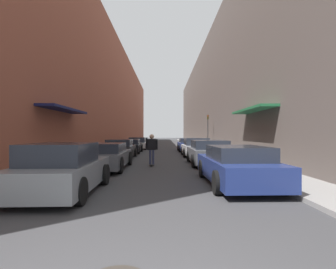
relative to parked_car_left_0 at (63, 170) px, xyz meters
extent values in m
plane|color=#38383A|center=(2.46, 22.15, -0.65)|extent=(151.06, 151.06, 0.00)
cube|color=gray|center=(-2.02, 29.02, -0.59)|extent=(1.80, 68.66, 0.12)
cube|color=gray|center=(6.95, 29.02, -0.59)|extent=(1.80, 68.66, 0.12)
cube|color=brown|center=(-4.92, 29.02, 6.09)|extent=(4.00, 68.66, 13.49)
cube|color=#141947|center=(-2.52, 6.71, 2.25)|extent=(1.00, 4.80, 0.12)
cube|color=#564C47|center=(9.85, 29.02, 5.99)|extent=(4.00, 68.66, 13.29)
cube|color=#1E6038|center=(7.45, 6.71, 2.25)|extent=(1.00, 4.80, 0.12)
cube|color=gray|center=(0.00, 0.05, -0.15)|extent=(1.84, 3.99, 0.66)
cube|color=#232833|center=(0.00, -0.15, 0.45)|extent=(1.59, 2.09, 0.54)
cylinder|color=black|center=(-0.85, 1.27, -0.33)|extent=(0.18, 0.65, 0.65)
cylinder|color=black|center=(0.85, 1.27, -0.33)|extent=(0.18, 0.65, 0.65)
cylinder|color=black|center=(-0.85, -1.17, -0.33)|extent=(0.18, 0.65, 0.65)
cylinder|color=black|center=(0.85, -1.17, -0.33)|extent=(0.18, 0.65, 0.65)
cube|color=#515459|center=(0.05, 5.05, -0.16)|extent=(1.90, 4.63, 0.60)
cube|color=#232833|center=(0.05, 4.82, 0.34)|extent=(1.65, 2.41, 0.41)
cylinder|color=black|center=(-0.85, 6.47, -0.31)|extent=(0.18, 0.70, 0.70)
cylinder|color=black|center=(0.95, 6.47, -0.31)|extent=(0.18, 0.70, 0.70)
cylinder|color=black|center=(-0.85, 3.62, -0.31)|extent=(0.18, 0.70, 0.70)
cylinder|color=black|center=(0.95, 3.62, -0.31)|extent=(0.18, 0.70, 0.70)
cube|color=#232326|center=(-0.18, 10.28, -0.15)|extent=(1.82, 4.06, 0.67)
cube|color=#232833|center=(-0.18, 10.08, 0.40)|extent=(1.57, 2.13, 0.41)
cylinder|color=black|center=(-1.03, 11.52, -0.34)|extent=(0.18, 0.62, 0.62)
cylinder|color=black|center=(0.66, 11.52, -0.34)|extent=(0.18, 0.62, 0.62)
cylinder|color=black|center=(-1.03, 9.03, -0.34)|extent=(0.18, 0.62, 0.62)
cylinder|color=black|center=(0.66, 9.03, -0.34)|extent=(0.18, 0.62, 0.62)
cube|color=black|center=(-0.16, 15.30, -0.20)|extent=(1.81, 4.49, 0.56)
cube|color=#232833|center=(-0.16, 15.08, 0.30)|extent=(1.56, 2.35, 0.43)
cylinder|color=black|center=(-1.01, 16.68, -0.33)|extent=(0.18, 0.65, 0.65)
cylinder|color=black|center=(0.68, 16.68, -0.33)|extent=(0.18, 0.65, 0.65)
cylinder|color=black|center=(-1.01, 13.92, -0.33)|extent=(0.18, 0.65, 0.65)
cylinder|color=black|center=(0.68, 13.92, -0.33)|extent=(0.18, 0.65, 0.65)
cube|color=silver|center=(-0.09, 20.59, -0.21)|extent=(1.90, 4.07, 0.56)
cube|color=#232833|center=(-0.09, 20.38, 0.34)|extent=(1.65, 2.13, 0.52)
cylinder|color=black|center=(-0.99, 21.84, -0.35)|extent=(0.18, 0.61, 0.61)
cylinder|color=black|center=(0.81, 21.84, -0.35)|extent=(0.18, 0.61, 0.61)
cylinder|color=black|center=(-0.99, 19.33, -0.35)|extent=(0.18, 0.61, 0.61)
cylinder|color=black|center=(0.81, 19.33, -0.35)|extent=(0.18, 0.61, 0.61)
cube|color=black|center=(-0.16, 25.64, -0.20)|extent=(2.00, 4.73, 0.57)
cube|color=#232833|center=(-0.16, 25.41, 0.30)|extent=(1.72, 2.48, 0.42)
cylinder|color=black|center=(-1.08, 27.10, -0.35)|extent=(0.18, 0.61, 0.61)
cylinder|color=black|center=(0.76, 27.10, -0.35)|extent=(0.18, 0.61, 0.61)
cylinder|color=black|center=(-1.08, 24.19, -0.35)|extent=(0.18, 0.61, 0.61)
cylinder|color=black|center=(0.76, 24.19, -0.35)|extent=(0.18, 0.61, 0.61)
cube|color=navy|center=(5.05, 1.23, -0.15)|extent=(1.90, 4.51, 0.64)
cube|color=#232833|center=(5.05, 1.00, 0.38)|extent=(1.64, 2.36, 0.42)
cylinder|color=black|center=(4.16, 2.61, -0.33)|extent=(0.18, 0.65, 0.65)
cylinder|color=black|center=(5.94, 2.61, -0.33)|extent=(0.18, 0.65, 0.65)
cylinder|color=black|center=(4.16, -0.16, -0.33)|extent=(0.18, 0.65, 0.65)
cylinder|color=black|center=(5.94, -0.16, -0.33)|extent=(0.18, 0.65, 0.65)
cube|color=#515459|center=(5.09, 6.67, -0.14)|extent=(1.94, 4.22, 0.67)
cube|color=#232833|center=(5.09, 6.46, 0.42)|extent=(1.70, 2.20, 0.44)
cylinder|color=black|center=(4.15, 7.98, -0.33)|extent=(0.18, 0.65, 0.65)
cylinder|color=black|center=(6.02, 7.98, -0.33)|extent=(0.18, 0.65, 0.65)
cylinder|color=black|center=(4.15, 5.37, -0.33)|extent=(0.18, 0.65, 0.65)
cylinder|color=black|center=(6.02, 5.37, -0.33)|extent=(0.18, 0.65, 0.65)
cube|color=#B7B7BC|center=(5.04, 11.93, -0.17)|extent=(1.93, 3.97, 0.63)
cube|color=#232833|center=(5.04, 11.73, 0.41)|extent=(1.68, 2.08, 0.52)
cylinder|color=black|center=(4.13, 13.15, -0.34)|extent=(0.18, 0.64, 0.64)
cylinder|color=black|center=(5.95, 13.15, -0.34)|extent=(0.18, 0.64, 0.64)
cylinder|color=black|center=(4.13, 10.71, -0.34)|extent=(0.18, 0.64, 0.64)
cylinder|color=black|center=(5.95, 10.71, -0.34)|extent=(0.18, 0.64, 0.64)
cube|color=navy|center=(4.93, 17.03, -0.15)|extent=(1.78, 4.13, 0.65)
cube|color=#232833|center=(4.93, 16.83, 0.37)|extent=(1.54, 2.16, 0.40)
cylinder|color=black|center=(4.09, 18.31, -0.33)|extent=(0.18, 0.65, 0.65)
cylinder|color=black|center=(5.77, 18.31, -0.33)|extent=(0.18, 0.65, 0.65)
cylinder|color=black|center=(4.09, 15.76, -0.33)|extent=(0.18, 0.65, 0.65)
cylinder|color=black|center=(5.77, 15.76, -0.33)|extent=(0.18, 0.65, 0.65)
cube|color=black|center=(2.11, 6.19, -0.59)|extent=(0.20, 0.78, 0.02)
cylinder|color=beige|center=(2.03, 6.44, -0.63)|extent=(0.03, 0.06, 0.06)
cylinder|color=beige|center=(2.18, 6.44, -0.63)|extent=(0.03, 0.06, 0.06)
cylinder|color=beige|center=(2.03, 5.94, -0.63)|extent=(0.03, 0.06, 0.06)
cylinder|color=beige|center=(2.18, 5.94, -0.63)|extent=(0.03, 0.06, 0.06)
cylinder|color=#2D3351|center=(2.03, 6.19, -0.21)|extent=(0.11, 0.11, 0.73)
cylinder|color=#2D3351|center=(2.18, 6.19, -0.21)|extent=(0.11, 0.11, 0.73)
cube|color=black|center=(2.11, 6.19, 0.43)|extent=(0.44, 0.20, 0.56)
sphere|color=tan|center=(2.11, 6.19, 0.83)|extent=(0.23, 0.23, 0.23)
cylinder|color=black|center=(1.84, 6.19, 0.43)|extent=(0.09, 0.09, 0.53)
cylinder|color=black|center=(2.37, 6.19, 0.43)|extent=(0.09, 0.09, 0.53)
cylinder|color=#2D2D2D|center=(7.18, 19.58, 1.19)|extent=(0.10, 0.10, 3.44)
cube|color=#332D0F|center=(7.18, 19.58, 2.68)|extent=(0.16, 0.16, 0.45)
sphere|color=red|center=(7.18, 19.49, 2.79)|extent=(0.11, 0.11, 0.11)
camera|label=1|loc=(2.76, -7.12, 0.97)|focal=28.00mm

